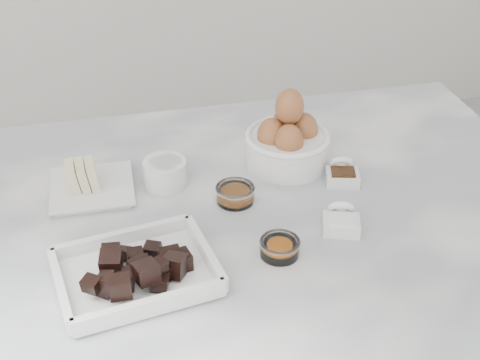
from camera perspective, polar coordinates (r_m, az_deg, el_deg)
name	(u,v)px	position (r m, az deg, el deg)	size (l,w,h in m)	color
marble_slab	(233,219)	(1.18, -0.62, -3.34)	(1.20, 0.80, 0.04)	silver
chocolate_dish	(135,268)	(1.02, -8.92, -7.43)	(0.26, 0.21, 0.06)	white
butter_plate	(90,183)	(1.23, -12.66, -0.24)	(0.15, 0.15, 0.06)	white
sugar_ramekin	(165,172)	(1.23, -6.42, 0.71)	(0.08, 0.08, 0.05)	white
egg_bowl	(287,140)	(1.27, 4.06, 3.39)	(0.16, 0.16, 0.16)	white
honey_bowl	(235,194)	(1.18, -0.41, -1.16)	(0.07, 0.07, 0.03)	white
zest_bowl	(280,247)	(1.06, 3.41, -5.71)	(0.07, 0.07, 0.03)	white
vanilla_spoon	(342,174)	(1.25, 8.71, 0.55)	(0.07, 0.08, 0.05)	white
salt_spoon	(341,220)	(1.13, 8.63, -3.42)	(0.07, 0.09, 0.05)	white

